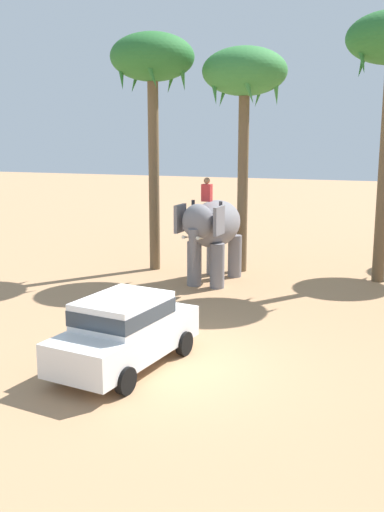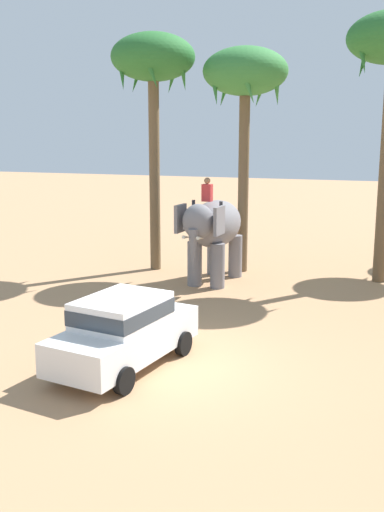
% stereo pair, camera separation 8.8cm
% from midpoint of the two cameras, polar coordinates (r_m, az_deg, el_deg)
% --- Properties ---
extents(ground_plane, '(120.00, 120.00, 0.00)m').
position_cam_midpoint_polar(ground_plane, '(14.15, -2.39, -10.52)').
color(ground_plane, tan).
extents(car_sedan_foreground, '(2.31, 4.30, 1.70)m').
position_cam_midpoint_polar(car_sedan_foreground, '(13.83, -6.43, -7.02)').
color(car_sedan_foreground, white).
rests_on(car_sedan_foreground, ground).
extents(elephant_with_mahout, '(1.79, 3.92, 3.88)m').
position_cam_midpoint_polar(elephant_with_mahout, '(21.37, 2.19, 2.63)').
color(elephant_with_mahout, slate).
rests_on(elephant_with_mahout, ground).
extents(palm_tree_behind_elephant, '(3.20, 3.20, 9.12)m').
position_cam_midpoint_polar(palm_tree_behind_elephant, '(23.50, -3.66, 17.92)').
color(palm_tree_behind_elephant, brown).
rests_on(palm_tree_behind_elephant, ground).
extents(palm_tree_near_hut, '(3.20, 3.20, 8.56)m').
position_cam_midpoint_polar(palm_tree_near_hut, '(23.13, 5.28, 16.72)').
color(palm_tree_near_hut, brown).
rests_on(palm_tree_near_hut, ground).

